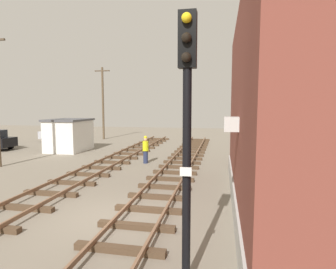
{
  "coord_description": "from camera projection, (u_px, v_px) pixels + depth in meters",
  "views": [
    {
      "loc": [
        3.63,
        -8.72,
        3.85
      ],
      "look_at": [
        0.35,
        8.04,
        2.1
      ],
      "focal_mm": 29.58,
      "sensor_mm": 36.0,
      "label": 1
    }
  ],
  "objects": [
    {
      "name": "track_worker_foreground",
      "position": [
        146.0,
        150.0,
        18.65
      ],
      "size": [
        0.4,
        0.4,
        1.87
      ],
      "color": "#262D4C",
      "rests_on": "ground"
    },
    {
      "name": "track_centre",
      "position": [
        23.0,
        207.0,
        10.27
      ],
      "size": [
        2.5,
        46.09,
        0.32
      ],
      "color": "#4C3826",
      "rests_on": "ground"
    },
    {
      "name": "brick_building",
      "position": [
        321.0,
        111.0,
        9.67
      ],
      "size": [
        6.26,
        12.72,
        7.34
      ],
      "color": "brown",
      "rests_on": "ground"
    },
    {
      "name": "track_near_building",
      "position": [
        143.0,
        216.0,
        9.39
      ],
      "size": [
        2.5,
        46.09,
        0.32
      ],
      "color": "#4C3826",
      "rests_on": "ground"
    },
    {
      "name": "control_hut",
      "position": [
        69.0,
        135.0,
        23.8
      ],
      "size": [
        3.0,
        3.8,
        2.76
      ],
      "color": "silver",
      "rests_on": "ground"
    },
    {
      "name": "ground_plane",
      "position": [
        114.0,
        217.0,
        9.6
      ],
      "size": [
        80.0,
        80.0,
        0.0
      ],
      "primitive_type": "plane",
      "color": "slate"
    },
    {
      "name": "signal_mast",
      "position": [
        187.0,
        120.0,
        5.6
      ],
      "size": [
        0.36,
        0.4,
        5.7
      ],
      "color": "black",
      "rests_on": "ground"
    },
    {
      "name": "utility_pole_far",
      "position": [
        103.0,
        102.0,
        32.0
      ],
      "size": [
        1.8,
        0.24,
        8.28
      ],
      "color": "brown",
      "rests_on": "ground"
    },
    {
      "name": "parked_car_silver",
      "position": [
        60.0,
        133.0,
        30.22
      ],
      "size": [
        4.2,
        2.04,
        1.76
      ],
      "color": "#B7B7BC",
      "rests_on": "ground"
    }
  ]
}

